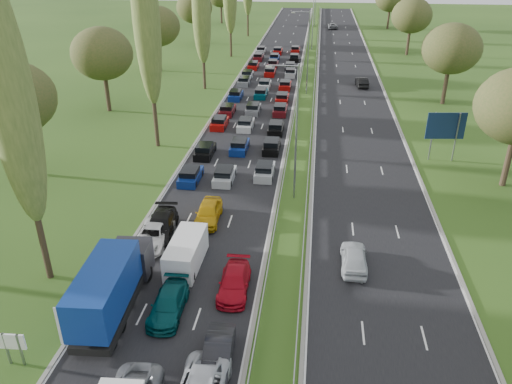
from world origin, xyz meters
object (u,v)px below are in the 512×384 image
(near_car_2, at_px, (153,235))
(direction_sign, at_px, (446,128))
(near_car_3, at_px, (160,226))
(info_sign, at_px, (12,345))
(blue_lorry, at_px, (112,286))
(white_van_rear, at_px, (187,251))

(near_car_2, distance_m, direction_sign, 31.99)
(near_car_2, bearing_deg, direction_sign, 37.76)
(near_car_3, xyz_separation_m, info_sign, (-3.84, -14.09, 0.57))
(blue_lorry, height_order, info_sign, blue_lorry)
(near_car_2, xyz_separation_m, direction_sign, (25.13, 19.59, 2.84))
(near_car_2, height_order, blue_lorry, blue_lorry)
(white_van_rear, relative_size, info_sign, 2.46)
(direction_sign, bearing_deg, white_van_rear, -135.05)
(near_car_3, xyz_separation_m, blue_lorry, (-0.16, -9.23, 1.15))
(near_car_2, bearing_deg, info_sign, -106.28)
(blue_lorry, height_order, direction_sign, direction_sign)
(white_van_rear, height_order, direction_sign, direction_sign)
(white_van_rear, distance_m, info_sign, 12.54)
(near_car_3, height_order, white_van_rear, white_van_rear)
(info_sign, distance_m, direction_sign, 43.34)
(direction_sign, bearing_deg, near_car_3, -143.85)
(blue_lorry, xyz_separation_m, white_van_rear, (3.23, 5.60, -0.89))
(info_sign, relative_size, direction_sign, 0.40)
(near_car_2, bearing_deg, white_van_rear, -35.05)
(blue_lorry, relative_size, white_van_rear, 1.72)
(near_car_3, height_order, blue_lorry, blue_lorry)
(near_car_3, distance_m, blue_lorry, 9.30)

